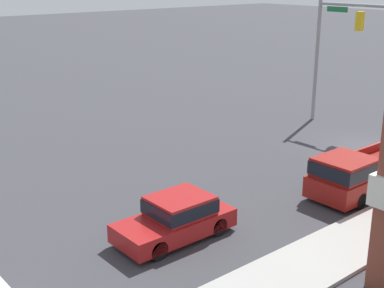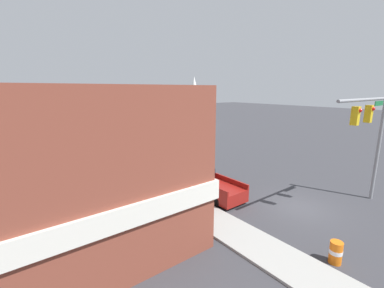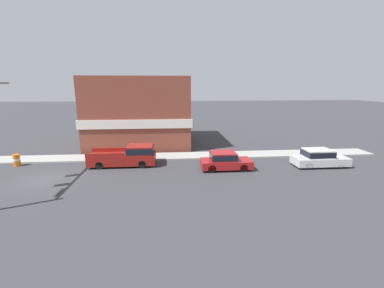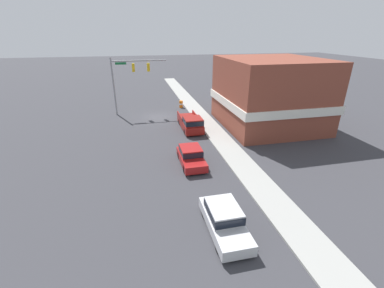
# 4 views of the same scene
# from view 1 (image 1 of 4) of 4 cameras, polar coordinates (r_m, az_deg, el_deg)

# --- Properties ---
(ground_plane) EXTENTS (200.00, 200.00, 0.00)m
(ground_plane) POSITION_cam_1_polar(r_m,az_deg,el_deg) (29.75, 18.14, -0.30)
(ground_plane) COLOR #38383D
(near_signal_assembly) EXTENTS (7.17, 0.49, 7.58)m
(near_signal_assembly) POSITION_cam_1_polar(r_m,az_deg,el_deg) (32.35, 16.40, 11.20)
(near_signal_assembly) COLOR gray
(near_signal_assembly) RESTS_ON ground
(car_lead) EXTENTS (1.87, 4.22, 1.49)m
(car_lead) POSITION_cam_1_polar(r_m,az_deg,el_deg) (18.58, -1.64, -7.77)
(car_lead) COLOR black
(car_lead) RESTS_ON ground
(pickup_truck_parked) EXTENTS (2.06, 5.73, 1.79)m
(pickup_truck_parked) POSITION_cam_1_polar(r_m,az_deg,el_deg) (23.16, 17.39, -3.01)
(pickup_truck_parked) COLOR black
(pickup_truck_parked) RESTS_ON ground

